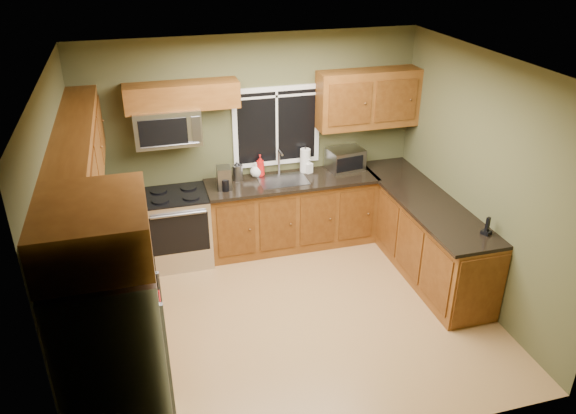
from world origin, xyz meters
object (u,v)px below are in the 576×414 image
range (178,228)px  toaster_oven (345,159)px  soap_bottle_a (260,166)px  soap_bottle_c (256,169)px  kettle (237,172)px  paper_towel_roll (305,160)px  refrigerator (117,362)px  coffee_maker (224,179)px  cordless_phone (487,229)px  soap_bottle_b (308,166)px  microwave (167,127)px

range → toaster_oven: size_ratio=1.92×
soap_bottle_a → soap_bottle_c: (-0.06, 0.00, -0.05)m
kettle → soap_bottle_a: bearing=9.2°
kettle → paper_towel_roll: bearing=1.9°
kettle → soap_bottle_a: (0.31, 0.05, 0.03)m
kettle → refrigerator: bearing=-116.8°
coffee_maker → soap_bottle_c: bearing=29.8°
soap_bottle_a → cordless_phone: (1.92, -2.10, -0.08)m
kettle → soap_bottle_c: 0.25m
toaster_oven → coffee_maker: size_ratio=1.78×
kettle → soap_bottle_b: kettle is taller
microwave → soap_bottle_c: bearing=5.1°
paper_towel_roll → kettle: bearing=-178.1°
coffee_maker → soap_bottle_a: bearing=26.8°
refrigerator → soap_bottle_c: 3.47m
coffee_maker → microwave: bearing=165.0°
soap_bottle_b → cordless_phone: (1.30, -2.03, -0.04)m
microwave → soap_bottle_b: 1.86m
refrigerator → cordless_phone: (3.72, 0.90, 0.10)m
coffee_maker → range: bearing=177.6°
cordless_phone → refrigerator: bearing=-166.4°
refrigerator → kettle: (1.49, 2.95, 0.15)m
microwave → kettle: bearing=3.2°
refrigerator → coffee_maker: bearing=64.8°
soap_bottle_c → paper_towel_roll: bearing=-1.8°
paper_towel_roll → soap_bottle_b: (0.03, -0.05, -0.06)m
refrigerator → microwave: 3.10m
microwave → soap_bottle_c: 1.26m
kettle → cordless_phone: kettle is taller
soap_bottle_a → microwave: bearing=-175.1°
range → soap_bottle_c: bearing=12.4°
kettle → soap_bottle_c: (0.25, 0.05, -0.02)m
range → soap_bottle_c: 1.21m
range → soap_bottle_a: size_ratio=3.31×
coffee_maker → soap_bottle_c: coffee_maker is taller
soap_bottle_b → toaster_oven: bearing=-1.9°
microwave → soap_bottle_b: bearing=0.9°
soap_bottle_a → soap_bottle_c: 0.08m
microwave → coffee_maker: size_ratio=2.77×
paper_towel_roll → cordless_phone: 2.47m
range → kettle: bearing=12.7°
range → soap_bottle_b: soap_bottle_b is taller
refrigerator → microwave: microwave is taller
range → coffee_maker: 0.85m
refrigerator → cordless_phone: refrigerator is taller
range → soap_bottle_a: 1.29m
paper_towel_roll → cordless_phone: size_ratio=1.76×
soap_bottle_c → refrigerator: bearing=-120.1°
soap_bottle_c → kettle: bearing=-168.6°
microwave → soap_bottle_a: bearing=4.9°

